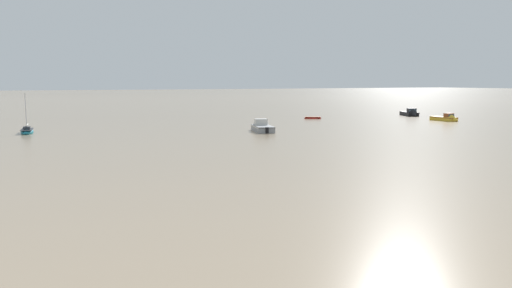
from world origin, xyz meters
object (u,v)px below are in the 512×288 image
object	(u,v)px
sailboat_moored_0	(27,131)
rowboat_moored_2	(313,118)
motorboat_moored_3	(261,128)
motorboat_moored_0	(411,114)
motorboat_moored_2	(447,119)

from	to	relation	value
sailboat_moored_0	rowboat_moored_2	distance (m)	45.81
rowboat_moored_2	motorboat_moored_3	distance (m)	23.87
motorboat_moored_3	motorboat_moored_0	bearing A→B (deg)	-55.35
motorboat_moored_2	sailboat_moored_0	world-z (taller)	sailboat_moored_0
motorboat_moored_0	rowboat_moored_2	world-z (taller)	motorboat_moored_0
motorboat_moored_2	sailboat_moored_0	xyz separation A→B (m)	(-62.11, 8.98, -0.06)
motorboat_moored_0	motorboat_moored_2	xyz separation A→B (m)	(-3.50, -11.97, -0.03)
motorboat_moored_0	motorboat_moored_3	distance (m)	40.43
motorboat_moored_0	sailboat_moored_0	size ratio (longest dim) A/B	1.15
rowboat_moored_2	sailboat_moored_0	bearing A→B (deg)	-143.09
rowboat_moored_2	motorboat_moored_0	bearing A→B (deg)	23.53
motorboat_moored_2	rowboat_moored_2	distance (m)	21.94
motorboat_moored_0	rowboat_moored_2	bearing A→B (deg)	-74.27
motorboat_moored_2	motorboat_moored_0	bearing A→B (deg)	161.32
motorboat_moored_0	motorboat_moored_3	world-z (taller)	motorboat_moored_3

